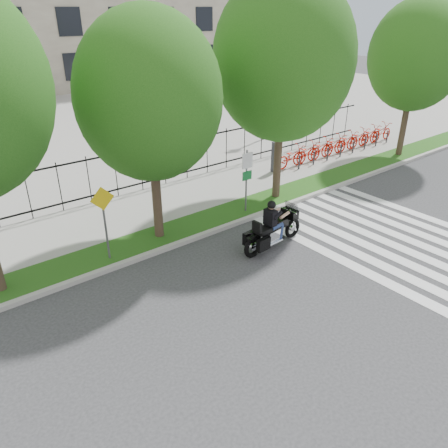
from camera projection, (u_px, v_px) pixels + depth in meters
ground at (294, 283)px, 13.17m from camera, size 120.00×120.00×0.00m
curb at (212, 232)px, 16.00m from camera, size 60.00×0.20×0.15m
grass_verge at (198, 224)px, 16.60m from camera, size 60.00×1.50×0.15m
sidewalk at (164, 203)px, 18.35m from camera, size 60.00×3.50×0.15m
plaza at (32, 125)px, 30.63m from camera, size 80.00×34.00×0.10m
crosswalk_stripes at (385, 236)px, 15.86m from camera, size 5.70×8.00×0.01m
iron_fence at (141, 168)px, 19.09m from camera, size 30.00×0.06×2.00m
lamp_post_right at (265, 88)px, 25.72m from camera, size 1.06×0.70×4.25m
street_tree_1 at (149, 97)px, 13.46m from camera, size 4.61×4.61×7.49m
street_tree_2 at (283, 59)px, 16.39m from camera, size 5.41×5.41×8.68m
street_tree_3 at (417, 56)px, 21.91m from camera, size 4.78×4.78×7.89m
bike_share_station at (340, 143)px, 24.19m from camera, size 10.09×0.89×1.50m
sign_pole_regulatory at (247, 173)px, 16.76m from camera, size 0.50×0.09×2.50m
sign_pole_warning at (104, 214)px, 13.48m from camera, size 0.78×0.09×2.49m
motorcycle_rider at (273, 228)px, 14.85m from camera, size 2.77×0.84×2.14m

